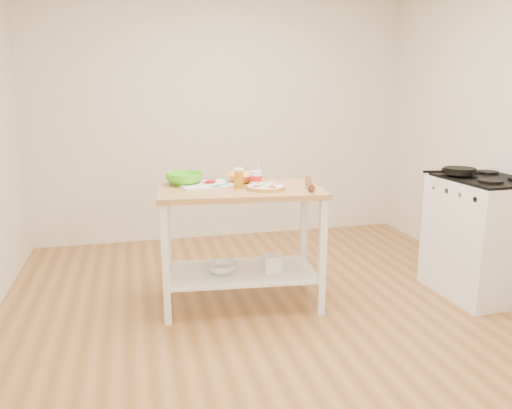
{
  "coord_description": "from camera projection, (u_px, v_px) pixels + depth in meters",
  "views": [
    {
      "loc": [
        -0.96,
        -3.06,
        1.61
      ],
      "look_at": [
        -0.1,
        0.39,
        0.78
      ],
      "focal_mm": 35.0,
      "sensor_mm": 36.0,
      "label": 1
    }
  ],
  "objects": [
    {
      "name": "room_shell",
      "position": [
        286.0,
        130.0,
        3.17
      ],
      "size": [
        4.04,
        4.54,
        2.74
      ],
      "color": "#A56F3D",
      "rests_on": "ground"
    },
    {
      "name": "prep_island",
      "position": [
        241.0,
        221.0,
        3.69
      ],
      "size": [
        1.25,
        0.76,
        0.9
      ],
      "rotation": [
        0.0,
        0.0,
        -0.1
      ],
      "color": "#B9864C",
      "rests_on": "ground"
    },
    {
      "name": "gas_stove",
      "position": [
        483.0,
        236.0,
        3.92
      ],
      "size": [
        0.65,
        0.75,
        1.11
      ],
      "rotation": [
        0.0,
        0.0,
        0.04
      ],
      "color": "white",
      "rests_on": "ground"
    },
    {
      "name": "skillet",
      "position": [
        459.0,
        171.0,
        3.9
      ],
      "size": [
        0.43,
        0.27,
        0.03
      ],
      "rotation": [
        0.0,
        0.0,
        -0.16
      ],
      "color": "black",
      "rests_on": "gas_stove"
    },
    {
      "name": "pizza",
      "position": [
        266.0,
        187.0,
        3.59
      ],
      "size": [
        0.29,
        0.29,
        0.05
      ],
      "rotation": [
        0.0,
        0.0,
        0.07
      ],
      "color": "tan",
      "rests_on": "prep_island"
    },
    {
      "name": "cutting_board",
      "position": [
        206.0,
        184.0,
        3.73
      ],
      "size": [
        0.45,
        0.37,
        0.04
      ],
      "rotation": [
        0.0,
        0.0,
        0.18
      ],
      "color": "white",
      "rests_on": "prep_island"
    },
    {
      "name": "spatula",
      "position": [
        220.0,
        185.0,
        3.65
      ],
      "size": [
        0.15,
        0.08,
        0.01
      ],
      "rotation": [
        0.0,
        0.0,
        0.25
      ],
      "color": "teal",
      "rests_on": "cutting_board"
    },
    {
      "name": "knife",
      "position": [
        182.0,
        181.0,
        3.82
      ],
      "size": [
        0.26,
        0.12,
        0.01
      ],
      "rotation": [
        0.0,
        0.0,
        -0.43
      ],
      "color": "silver",
      "rests_on": "cutting_board"
    },
    {
      "name": "orange_bowl",
      "position": [
        243.0,
        178.0,
        3.86
      ],
      "size": [
        0.34,
        0.34,
        0.07
      ],
      "primitive_type": "imported",
      "rotation": [
        0.0,
        0.0,
        -0.28
      ],
      "color": "orange",
      "rests_on": "prep_island"
    },
    {
      "name": "green_bowl",
      "position": [
        184.0,
        179.0,
        3.76
      ],
      "size": [
        0.37,
        0.37,
        0.09
      ],
      "primitive_type": "imported",
      "rotation": [
        0.0,
        0.0,
        -0.41
      ],
      "color": "#55D217",
      "rests_on": "prep_island"
    },
    {
      "name": "beer_pint",
      "position": [
        239.0,
        178.0,
        3.61
      ],
      "size": [
        0.07,
        0.07,
        0.14
      ],
      "color": "#B37813",
      "rests_on": "prep_island"
    },
    {
      "name": "yogurt_tub",
      "position": [
        256.0,
        178.0,
        3.72
      ],
      "size": [
        0.09,
        0.09,
        0.19
      ],
      "color": "white",
      "rests_on": "prep_island"
    },
    {
      "name": "rolling_pin",
      "position": [
        310.0,
        184.0,
        3.67
      ],
      "size": [
        0.15,
        0.39,
        0.05
      ],
      "primitive_type": "cylinder",
      "rotation": [
        1.57,
        0.0,
        -0.28
      ],
      "color": "#5E2F15",
      "rests_on": "prep_island"
    },
    {
      "name": "shelf_glass_bowl",
      "position": [
        222.0,
        268.0,
        3.73
      ],
      "size": [
        0.3,
        0.3,
        0.07
      ],
      "primitive_type": "imported",
      "rotation": [
        0.0,
        0.0,
        0.32
      ],
      "color": "silver",
      "rests_on": "prep_island"
    },
    {
      "name": "shelf_bin",
      "position": [
        273.0,
        263.0,
        3.77
      ],
      "size": [
        0.13,
        0.13,
        0.12
      ],
      "primitive_type": "cube",
      "rotation": [
        0.0,
        0.0,
        -0.1
      ],
      "color": "white",
      "rests_on": "prep_island"
    }
  ]
}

